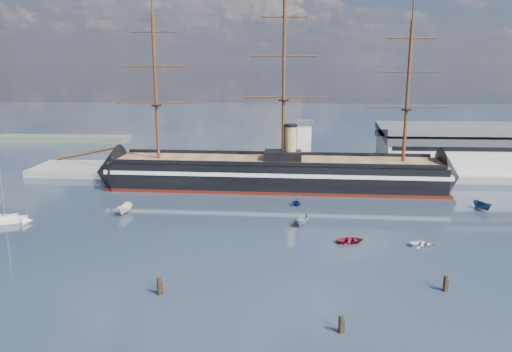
{
  "coord_description": "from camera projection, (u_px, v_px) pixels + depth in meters",
  "views": [
    {
      "loc": [
        -2.29,
        -72.39,
        33.87
      ],
      "look_at": [
        -8.8,
        35.0,
        9.0
      ],
      "focal_mm": 35.0,
      "sensor_mm": 36.0,
      "label": 1
    }
  ],
  "objects": [
    {
      "name": "piling_near_right",
      "position": [
        445.0,
        291.0,
        75.2
      ],
      "size": [
        0.64,
        0.64,
        3.19
      ],
      "primitive_type": "cylinder",
      "color": "black",
      "rests_on": "ground"
    },
    {
      "name": "quay",
      "position": [
        326.0,
        175.0,
        151.21
      ],
      "size": [
        180.0,
        18.0,
        2.0
      ],
      "primitive_type": "cube",
      "color": "slate",
      "rests_on": "ground"
    },
    {
      "name": "motorboat_e",
      "position": [
        423.0,
        246.0,
        93.27
      ],
      "size": [
        1.3,
        3.06,
        1.41
      ],
      "primitive_type": "imported",
      "rotation": [
        0.0,
        0.0,
        1.6
      ],
      "color": "silver",
      "rests_on": "ground"
    },
    {
      "name": "warehouse",
      "position": [
        486.0,
        149.0,
        150.48
      ],
      "size": [
        63.0,
        21.0,
        11.6
      ],
      "color": "#B7BABC",
      "rests_on": "ground"
    },
    {
      "name": "motorboat_b",
      "position": [
        350.0,
        243.0,
        95.11
      ],
      "size": [
        1.9,
        3.45,
        1.52
      ],
      "primitive_type": "imported",
      "rotation": [
        0.0,
        0.0,
        1.76
      ],
      "color": "maroon",
      "rests_on": "ground"
    },
    {
      "name": "warship",
      "position": [
        269.0,
        173.0,
        135.73
      ],
      "size": [
        113.11,
        18.87,
        53.94
      ],
      "rotation": [
        0.0,
        0.0,
        -0.03
      ],
      "color": "black",
      "rests_on": "ground"
    },
    {
      "name": "sailboat",
      "position": [
        8.0,
        219.0,
        106.72
      ],
      "size": [
        8.13,
        4.98,
        12.54
      ],
      "rotation": [
        0.0,
        0.0,
        0.37
      ],
      "color": "beige",
      "rests_on": "ground"
    },
    {
      "name": "motorboat_c",
      "position": [
        302.0,
        226.0,
        105.11
      ],
      "size": [
        6.43,
        4.0,
        2.42
      ],
      "primitive_type": "imported",
      "rotation": [
        0.0,
        0.0,
        -0.32
      ],
      "color": "gray",
      "rests_on": "ground"
    },
    {
      "name": "motorboat_a",
      "position": [
        126.0,
        214.0,
        113.32
      ],
      "size": [
        7.16,
        3.21,
        2.78
      ],
      "primitive_type": "imported",
      "rotation": [
        0.0,
        0.0,
        -0.1
      ],
      "color": "white",
      "rests_on": "ground"
    },
    {
      "name": "ground",
      "position": [
        295.0,
        209.0,
        116.79
      ],
      "size": [
        600.0,
        600.0,
        0.0
      ],
      "primitive_type": "plane",
      "color": "black",
      "rests_on": "ground"
    },
    {
      "name": "quay_tower",
      "position": [
        304.0,
        145.0,
        146.51
      ],
      "size": [
        5.0,
        5.0,
        15.0
      ],
      "color": "silver",
      "rests_on": "ground"
    },
    {
      "name": "piling_near_left",
      "position": [
        159.0,
        294.0,
        74.09
      ],
      "size": [
        0.64,
        0.64,
        3.32
      ],
      "primitive_type": "cylinder",
      "color": "black",
      "rests_on": "ground"
    },
    {
      "name": "motorboat_d",
      "position": [
        296.0,
        206.0,
        119.67
      ],
      "size": [
        6.01,
        4.99,
        2.04
      ],
      "primitive_type": "imported",
      "rotation": [
        0.0,
        0.0,
        0.56
      ],
      "color": "navy",
      "rests_on": "ground"
    },
    {
      "name": "piling_near_mid",
      "position": [
        340.0,
        333.0,
        63.68
      ],
      "size": [
        0.64,
        0.64,
        3.06
      ],
      "primitive_type": "cylinder",
      "color": "black",
      "rests_on": "ground"
    },
    {
      "name": "motorboat_f",
      "position": [
        482.0,
        210.0,
        116.29
      ],
      "size": [
        6.47,
        4.48,
        2.43
      ],
      "primitive_type": "imported",
      "rotation": [
        0.0,
        0.0,
        0.41
      ],
      "color": "navy",
      "rests_on": "ground"
    }
  ]
}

